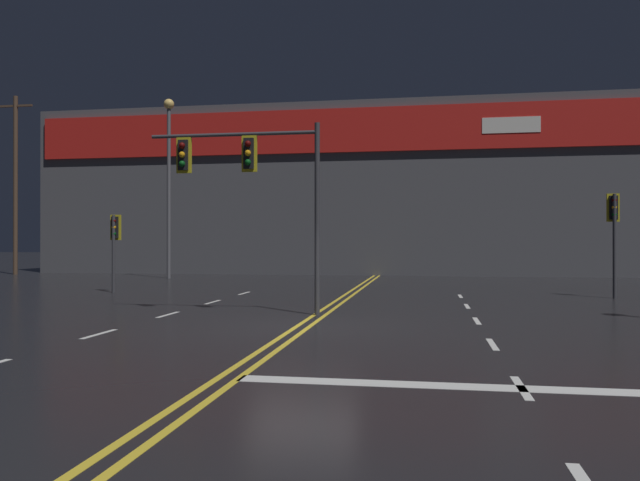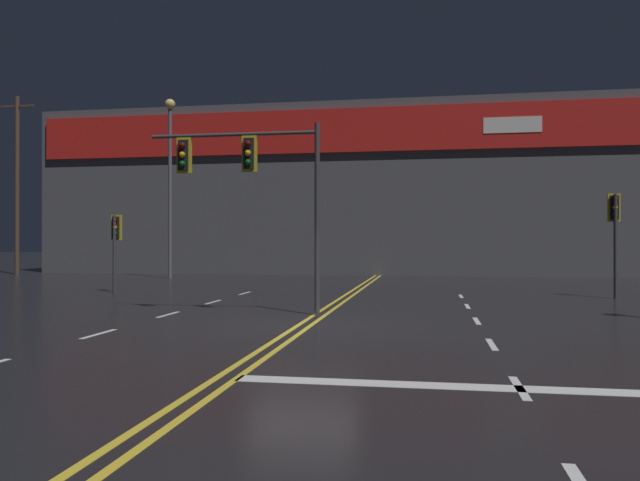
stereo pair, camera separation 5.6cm
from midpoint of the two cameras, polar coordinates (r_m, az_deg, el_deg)
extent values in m
plane|color=black|center=(14.47, -1.72, -7.91)|extent=(200.00, 200.00, 0.00)
cube|color=gold|center=(14.50, -2.31, -7.88)|extent=(0.12, 60.00, 0.01)
cube|color=gold|center=(14.44, -1.13, -7.91)|extent=(0.12, 60.00, 0.01)
cube|color=silver|center=(14.18, -19.65, -8.04)|extent=(0.12, 1.40, 0.01)
cube|color=silver|center=(17.39, -13.82, -6.59)|extent=(0.12, 1.40, 0.01)
cube|color=silver|center=(20.72, -9.85, -5.56)|extent=(0.12, 1.40, 0.01)
cube|color=silver|center=(24.14, -7.00, -4.80)|extent=(0.12, 1.40, 0.01)
cube|color=silver|center=(8.97, 17.75, -12.68)|extent=(0.12, 1.40, 0.01)
cube|color=silver|center=(12.48, 15.36, -9.13)|extent=(0.12, 1.40, 0.01)
cube|color=silver|center=(16.03, 14.04, -7.14)|extent=(0.12, 1.40, 0.01)
cube|color=silver|center=(19.60, 13.21, -5.87)|extent=(0.12, 1.40, 0.01)
cube|color=silver|center=(23.18, 12.64, -4.99)|extent=(0.12, 1.40, 0.01)
cube|color=silver|center=(8.91, 17.81, -12.76)|extent=(7.77, 0.40, 0.01)
cylinder|color=#38383D|center=(16.69, -0.35, 1.99)|extent=(0.14, 0.14, 5.16)
cylinder|color=#38383D|center=(17.49, -8.06, 9.57)|extent=(4.70, 0.10, 0.10)
cube|color=black|center=(17.28, -6.56, 7.88)|extent=(0.28, 0.24, 0.84)
cube|color=gold|center=(17.28, -6.56, 7.88)|extent=(0.42, 0.08, 0.99)
sphere|color=#500705|center=(17.16, -6.71, 8.79)|extent=(0.17, 0.17, 0.17)
sphere|color=orange|center=(17.12, -6.71, 7.95)|extent=(0.17, 0.17, 0.17)
sphere|color=#084513|center=(17.09, -6.71, 7.12)|extent=(0.17, 0.17, 0.17)
cube|color=black|center=(17.88, -12.41, 7.61)|extent=(0.28, 0.24, 0.84)
cube|color=gold|center=(17.88, -12.41, 7.61)|extent=(0.42, 0.08, 0.99)
sphere|color=#500705|center=(17.77, -12.60, 8.48)|extent=(0.17, 0.17, 0.17)
sphere|color=orange|center=(17.74, -12.60, 7.67)|extent=(0.17, 0.17, 0.17)
sphere|color=#084513|center=(17.70, -12.60, 6.86)|extent=(0.17, 0.17, 0.17)
cylinder|color=#38383D|center=(24.02, 25.27, -0.46)|extent=(0.13, 0.13, 3.64)
cube|color=black|center=(24.23, 25.15, 2.74)|extent=(0.28, 0.24, 0.84)
cube|color=gold|center=(24.23, 25.15, 2.74)|extent=(0.42, 0.08, 0.99)
sphere|color=#500705|center=(24.09, 25.25, 3.35)|extent=(0.17, 0.17, 0.17)
sphere|color=orange|center=(24.08, 25.25, 2.75)|extent=(0.17, 0.17, 0.17)
sphere|color=#084513|center=(24.06, 25.25, 2.16)|extent=(0.17, 0.17, 0.17)
cylinder|color=#38383D|center=(25.51, -18.42, -1.17)|extent=(0.13, 0.13, 3.01)
cube|color=black|center=(25.67, -18.23, 1.14)|extent=(0.28, 0.24, 0.84)
cube|color=gold|center=(25.67, -18.23, 1.14)|extent=(0.42, 0.08, 0.99)
sphere|color=#500705|center=(25.54, -18.39, 1.72)|extent=(0.17, 0.17, 0.17)
sphere|color=orange|center=(25.53, -18.39, 1.15)|extent=(0.17, 0.17, 0.17)
sphere|color=#084513|center=(25.53, -18.40, 0.59)|extent=(0.17, 0.17, 0.17)
cylinder|color=#59595E|center=(34.96, -13.70, 4.27)|extent=(0.20, 0.20, 9.32)
sphere|color=#F4C666|center=(35.67, -13.70, 12.03)|extent=(0.56, 0.56, 0.56)
cube|color=#4C4C51|center=(41.92, 5.69, 4.28)|extent=(43.49, 10.00, 10.43)
cube|color=red|center=(37.30, 5.16, 10.09)|extent=(42.62, 0.20, 2.61)
cube|color=white|center=(37.46, 17.03, 10.06)|extent=(3.20, 0.16, 0.90)
cylinder|color=#4C3828|center=(42.42, -26.11, 4.56)|extent=(0.26, 0.26, 10.89)
cube|color=#4C3828|center=(43.09, -26.10, 10.99)|extent=(2.20, 0.12, 0.12)
camera|label=1|loc=(0.03, -90.10, 0.00)|focal=35.00mm
camera|label=2|loc=(0.03, 89.90, 0.00)|focal=35.00mm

